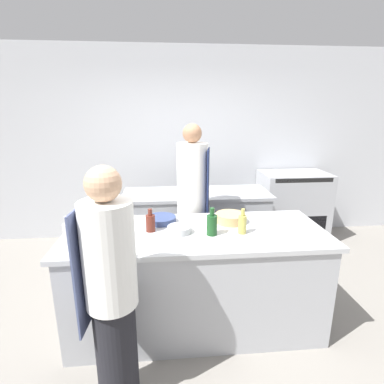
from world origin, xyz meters
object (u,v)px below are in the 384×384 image
at_px(chef_at_prep_near, 111,293).
at_px(bottle_olive_oil, 150,222).
at_px(bottle_wine, 68,233).
at_px(cup, 99,221).
at_px(oven_range, 292,206).
at_px(bowl_ceramic_blue, 161,219).
at_px(bowl_prep_small, 179,229).
at_px(bottle_sauce, 212,224).
at_px(chef_at_stove, 193,207).
at_px(bottle_cooking_oil, 242,224).
at_px(bowl_mixing_large, 230,218).
at_px(bottle_vinegar, 112,214).

relative_size(chef_at_prep_near, bottle_olive_oil, 8.19).
distance_m(chef_at_prep_near, bottle_wine, 0.71).
bearing_deg(bottle_olive_oil, cup, 159.72).
distance_m(oven_range, bowl_ceramic_blue, 2.51).
distance_m(bottle_wine, bowl_prep_small, 0.88).
bearing_deg(bottle_wine, bottle_sauce, 3.48).
relative_size(oven_range, bowl_ceramic_blue, 3.81).
xyz_separation_m(chef_at_prep_near, chef_at_stove, (0.64, 1.38, 0.08)).
distance_m(oven_range, bowl_prep_small, 2.56).
bearing_deg(bowl_prep_small, oven_range, 44.88).
relative_size(chef_at_prep_near, bowl_ceramic_blue, 6.06).
bearing_deg(bowl_prep_small, chef_at_prep_near, -123.90).
bearing_deg(bottle_cooking_oil, bowl_mixing_large, 99.59).
height_order(chef_at_stove, bottle_wine, chef_at_stove).
relative_size(bottle_olive_oil, bowl_prep_small, 0.99).
distance_m(chef_at_prep_near, bottle_vinegar, 0.92).
xyz_separation_m(chef_at_stove, bottle_cooking_oil, (0.35, -0.76, 0.10)).
xyz_separation_m(bottle_wine, bowl_ceramic_blue, (0.71, 0.39, -0.06)).
bearing_deg(bottle_vinegar, bottle_olive_oil, -23.76).
height_order(bottle_vinegar, bowl_prep_small, bottle_vinegar).
bearing_deg(bowl_prep_small, bottle_wine, -171.05).
distance_m(bottle_cooking_oil, bowl_prep_small, 0.53).
distance_m(chef_at_prep_near, bowl_prep_small, 0.83).
relative_size(bowl_mixing_large, bowl_prep_small, 1.35).
xyz_separation_m(bottle_vinegar, bottle_cooking_oil, (1.11, -0.27, -0.02)).
bearing_deg(oven_range, chef_at_stove, -146.10).
bearing_deg(cup, bowl_prep_small, -17.85).
xyz_separation_m(oven_range, bowl_mixing_large, (-1.31, -1.59, 0.45)).
bearing_deg(bowl_prep_small, bottle_sauce, -14.07).
bearing_deg(chef_at_prep_near, bottle_olive_oil, -11.09).
relative_size(bottle_olive_oil, bowl_mixing_large, 0.73).
relative_size(bottle_cooking_oil, cup, 2.23).
bearing_deg(bowl_ceramic_blue, bowl_prep_small, -59.38).
height_order(bottle_sauce, bowl_ceramic_blue, bottle_sauce).
xyz_separation_m(oven_range, bowl_ceramic_blue, (-1.94, -1.53, 0.43)).
height_order(bottle_olive_oil, bottle_sauce, bottle_sauce).
distance_m(bottle_sauce, bowl_mixing_large, 0.34).
height_order(bottle_vinegar, bottle_wine, bottle_vinegar).
bearing_deg(chef_at_prep_near, bowl_mixing_large, -41.68).
xyz_separation_m(bottle_vinegar, bottle_wine, (-0.28, -0.34, -0.02)).
distance_m(bottle_wine, bowl_ceramic_blue, 0.82).
bearing_deg(chef_at_stove, cup, -51.03).
distance_m(chef_at_stove, cup, 1.01).
xyz_separation_m(oven_range, chef_at_prep_near, (-2.25, -2.47, 0.31)).
height_order(oven_range, bottle_sauce, bottle_sauce).
xyz_separation_m(chef_at_stove, bowl_ceramic_blue, (-0.33, -0.44, 0.04)).
distance_m(bottle_wine, bowl_mixing_large, 1.39).
xyz_separation_m(bottle_cooking_oil, cup, (-1.23, 0.29, -0.04)).
bearing_deg(bowl_mixing_large, bowl_prep_small, -157.86).
relative_size(chef_at_prep_near, bottle_sauce, 6.98).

